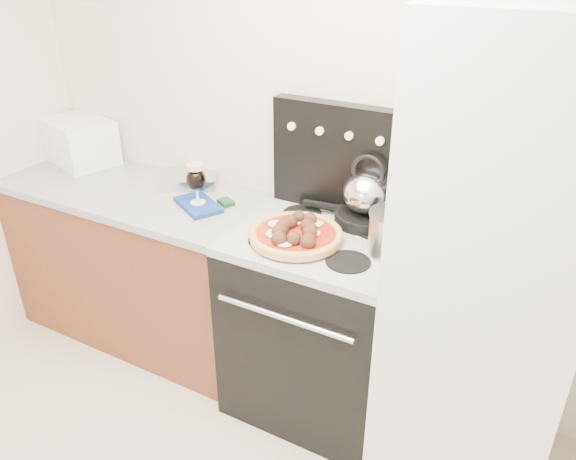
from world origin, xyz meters
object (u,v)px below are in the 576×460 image
Objects in this scene: base_cabinet at (144,266)px; stock_pot at (397,234)px; beer_glass at (196,183)px; oven_mitt at (198,205)px; stove_body at (320,326)px; fridge at (492,275)px; pizza at (296,233)px; toaster_oven at (80,141)px; tea_kettle at (367,189)px; pizza_pan at (296,240)px; skillet at (365,218)px.

stock_pot is (1.42, -0.01, 0.57)m from base_cabinet.
beer_glass reaches higher than stock_pot.
base_cabinet is at bearing 177.91° from oven_mitt.
fridge is at bearing -2.05° from stove_body.
fridge is 4.86× the size of pizza.
stove_body is 3.83× the size of stock_pot.
toaster_oven is 1.73m from tea_kettle.
pizza_pan is (1.54, -0.28, -0.10)m from toaster_oven.
pizza is (-0.78, -0.07, 0.01)m from fridge.
fridge is at bearing 5.02° from pizza_pan.
pizza_pan is at bearing -122.49° from skillet.
stock_pot is at bearing 0.30° from oven_mitt.
skillet reaches higher than stove_body.
beer_glass is at bearing -2.09° from base_cabinet.
pizza is (0.59, -0.10, -0.06)m from beer_glass.
beer_glass reaches higher than skillet.
stove_body is 4.37× the size of beer_glass.
beer_glass is at bearing 170.08° from pizza_pan.
fridge is 9.44× the size of beer_glass.
pizza is 1.45× the size of skillet.
toaster_oven reaches higher than stove_body.
oven_mitt is at bearing -2.09° from base_cabinet.
stock_pot is (-0.38, 0.04, 0.05)m from fridge.
base_cabinet is 1.14m from pizza_pan.
pizza_pan reaches higher than oven_mitt.
tea_kettle is 0.29m from stock_pot.
pizza is at bearing 0.00° from pizza_pan.
stove_body is 0.87m from fridge.
toaster_oven is 1.57m from pizza.
fridge is at bearing -5.89° from stock_pot.
pizza_pan is at bearing -9.92° from oven_mitt.
tea_kettle is (0.78, 0.19, 0.06)m from beer_glass.
base_cabinet is 5.38× the size of skillet.
fridge is at bearing 12.16° from toaster_oven.
stock_pot is at bearing 15.10° from pizza_pan.
pizza is at bearing 7.09° from toaster_oven.
tea_kettle is at bearing 138.35° from stock_pot.
pizza_pan is (0.59, -0.10, -0.10)m from beer_glass.
beer_glass is 0.88× the size of tea_kettle.
oven_mitt is 0.11m from beer_glass.
pizza_pan is at bearing 0.00° from pizza.
pizza is (-0.08, -0.09, 0.52)m from stove_body.
toaster_oven is 1.51× the size of oven_mitt.
fridge is at bearing -5.21° from tea_kettle.
toaster_oven reaches higher than beer_glass.
beer_glass is (0.43, -0.02, 0.59)m from base_cabinet.
oven_mitt is (0.95, -0.17, -0.11)m from toaster_oven.
base_cabinet is 3.70× the size of toaster_oven.
oven_mitt is at bearing 178.57° from fridge.
fridge is at bearing -20.99° from skillet.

